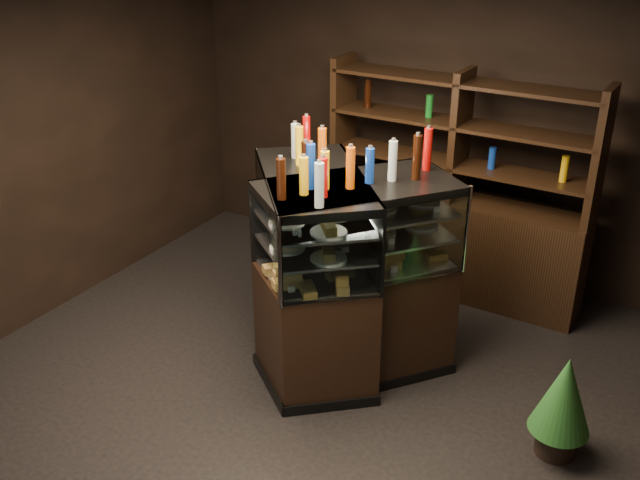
# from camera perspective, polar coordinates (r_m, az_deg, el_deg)

# --- Properties ---
(ground) EXTENTS (5.00, 5.00, 0.00)m
(ground) POSITION_cam_1_polar(r_m,az_deg,el_deg) (5.22, -1.70, -12.50)
(ground) COLOR black
(ground) RESTS_ON ground
(room_shell) EXTENTS (5.02, 5.02, 3.01)m
(room_shell) POSITION_cam_1_polar(r_m,az_deg,el_deg) (4.31, -2.03, 8.31)
(room_shell) COLOR black
(room_shell) RESTS_ON ground
(display_case) EXTENTS (1.75, 1.51, 1.51)m
(display_case) POSITION_cam_1_polar(r_m,az_deg,el_deg) (5.31, 1.16, -5.26)
(display_case) COLOR black
(display_case) RESTS_ON ground
(food_display) EXTENTS (1.29, 1.08, 0.46)m
(food_display) POSITION_cam_1_polar(r_m,az_deg,el_deg) (5.00, 1.21, 1.19)
(food_display) COLOR gold
(food_display) RESTS_ON display_case
(bottles_top) EXTENTS (1.11, 0.94, 0.30)m
(bottles_top) POSITION_cam_1_polar(r_m,az_deg,el_deg) (4.83, 1.29, 6.44)
(bottles_top) COLOR silver
(bottles_top) RESTS_ON display_case
(potted_conifer) EXTENTS (0.38, 0.38, 0.82)m
(potted_conifer) POSITION_cam_1_polar(r_m,az_deg,el_deg) (4.74, 18.95, -11.51)
(potted_conifer) COLOR black
(potted_conifer) RESTS_ON ground
(back_shelving) EXTENTS (2.32, 0.50, 2.00)m
(back_shelving) POSITION_cam_1_polar(r_m,az_deg,el_deg) (6.40, 10.51, 0.97)
(back_shelving) COLOR black
(back_shelving) RESTS_ON ground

